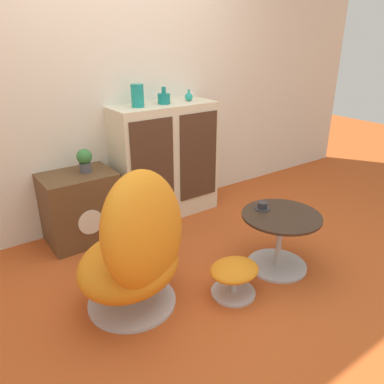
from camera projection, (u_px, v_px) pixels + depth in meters
ground_plane at (218, 286)px, 2.67m from camera, size 12.00×12.00×0.00m
wall_back at (116, 79)px, 3.25m from camera, size 6.40×0.06×2.60m
sideboard at (166, 161)px, 3.56m from camera, size 0.99×0.40×1.08m
tv_console at (80, 207)px, 3.17m from camera, size 0.58×0.44×0.60m
egg_chair at (137, 248)px, 2.31m from camera, size 0.94×0.92×0.97m
ottoman at (234, 274)px, 2.53m from camera, size 0.35×0.31×0.24m
coffee_table at (279, 237)px, 2.80m from camera, size 0.58×0.58×0.44m
vase_leftmost at (137, 96)px, 3.18m from camera, size 0.11×0.11×0.19m
vase_inner_left at (164, 98)px, 3.34m from camera, size 0.11×0.11×0.15m
vase_inner_right at (189, 97)px, 3.49m from camera, size 0.07×0.07×0.11m
potted_plant at (85, 159)px, 3.06m from camera, size 0.13×0.13×0.20m
teacup at (263, 206)px, 2.81m from camera, size 0.12×0.12×0.05m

